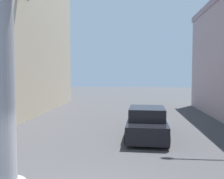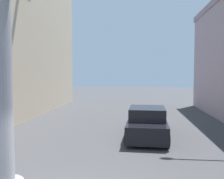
# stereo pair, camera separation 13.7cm
# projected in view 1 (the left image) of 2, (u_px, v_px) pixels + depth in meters

# --- Properties ---
(ground_plane) EXTENTS (90.45, 90.45, 0.00)m
(ground_plane) POSITION_uv_depth(u_px,v_px,m) (117.00, 126.00, 15.46)
(ground_plane) COLOR #424244
(car_lead) EXTENTS (2.20, 5.19, 1.56)m
(car_lead) POSITION_uv_depth(u_px,v_px,m) (147.00, 123.00, 12.97)
(car_lead) COLOR black
(car_lead) RESTS_ON ground
(palm_tree_mid_left) EXTENTS (2.98, 3.06, 9.17)m
(palm_tree_mid_left) POSITION_uv_depth(u_px,v_px,m) (16.00, 41.00, 16.14)
(palm_tree_mid_left) COLOR brown
(palm_tree_mid_left) RESTS_ON ground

